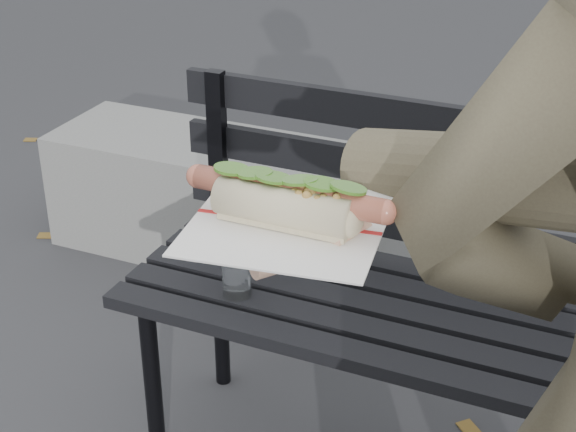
% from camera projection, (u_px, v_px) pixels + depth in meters
% --- Properties ---
extents(park_bench, '(1.50, 0.44, 0.88)m').
position_uv_depth(park_bench, '(468.00, 288.00, 1.87)').
color(park_bench, black).
rests_on(park_bench, ground).
extents(concrete_block, '(1.20, 0.40, 0.40)m').
position_uv_depth(concrete_block, '(227.00, 200.00, 2.97)').
color(concrete_block, slate).
rests_on(concrete_block, ground).
extents(held_hotdog, '(0.63, 0.31, 0.20)m').
position_uv_depth(held_hotdog, '(502.00, 195.00, 0.84)').
color(held_hotdog, '#4A4231').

